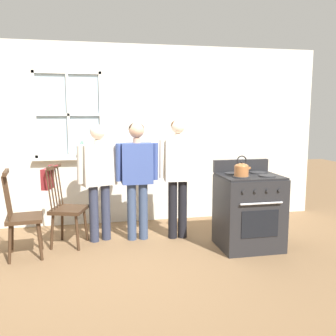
% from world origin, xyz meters
% --- Properties ---
extents(ground_plane, '(16.00, 16.00, 0.00)m').
position_xyz_m(ground_plane, '(0.00, 0.00, 0.00)').
color(ground_plane, brown).
extents(wall_back, '(6.40, 0.16, 2.70)m').
position_xyz_m(wall_back, '(0.04, 1.40, 1.33)').
color(wall_back, silver).
rests_on(wall_back, ground_plane).
extents(chair_by_window, '(0.51, 0.52, 1.04)m').
position_xyz_m(chair_by_window, '(-0.74, 0.47, 0.47)').
color(chair_by_window, '#3D2819').
rests_on(chair_by_window, ground_plane).
extents(chair_near_wall, '(0.45, 0.46, 1.04)m').
position_xyz_m(chair_near_wall, '(-1.22, 0.16, 0.47)').
color(chair_near_wall, '#3D2819').
rests_on(chair_near_wall, ground_plane).
extents(person_elderly_left, '(0.58, 0.34, 1.54)m').
position_xyz_m(person_elderly_left, '(-0.32, 0.56, 0.92)').
color(person_elderly_left, '#2D3347').
rests_on(person_elderly_left, ground_plane).
extents(person_teen_center, '(0.56, 0.22, 1.56)m').
position_xyz_m(person_teen_center, '(0.17, 0.50, 0.95)').
color(person_teen_center, '#384766').
rests_on(person_teen_center, ground_plane).
extents(person_adult_right, '(0.51, 0.23, 1.59)m').
position_xyz_m(person_adult_right, '(0.71, 0.45, 0.94)').
color(person_adult_right, black).
rests_on(person_adult_right, ground_plane).
extents(stove, '(0.74, 0.68, 1.08)m').
position_xyz_m(stove, '(1.50, -0.08, 0.47)').
color(stove, '#232326').
rests_on(stove, ground_plane).
extents(kettle, '(0.21, 0.17, 0.25)m').
position_xyz_m(kettle, '(1.33, -0.21, 1.02)').
color(kettle, '#A86638').
rests_on(kettle, stove).
extents(potted_plant, '(0.14, 0.14, 0.26)m').
position_xyz_m(potted_plant, '(-0.54, 1.31, 1.11)').
color(potted_plant, '#42474C').
rests_on(potted_plant, wall_back).
extents(handbag, '(0.23, 0.24, 0.31)m').
position_xyz_m(handbag, '(-0.96, 0.53, 0.87)').
color(handbag, maroon).
rests_on(handbag, chair_by_window).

